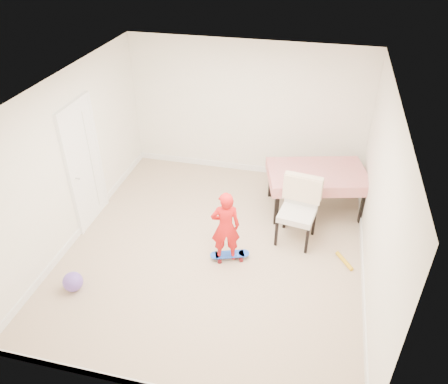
% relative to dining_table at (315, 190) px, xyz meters
% --- Properties ---
extents(ground, '(5.00, 5.00, 0.00)m').
position_rel_dining_table_xyz_m(ground, '(-1.43, -1.45, -0.38)').
color(ground, tan).
rests_on(ground, ground).
extents(ceiling, '(4.50, 5.00, 0.04)m').
position_rel_dining_table_xyz_m(ceiling, '(-1.43, -1.45, 2.20)').
color(ceiling, white).
rests_on(ceiling, wall_back).
extents(wall_back, '(4.50, 0.04, 2.60)m').
position_rel_dining_table_xyz_m(wall_back, '(-1.43, 1.03, 0.92)').
color(wall_back, white).
rests_on(wall_back, ground).
extents(wall_front, '(4.50, 0.04, 2.60)m').
position_rel_dining_table_xyz_m(wall_front, '(-1.43, -3.93, 0.92)').
color(wall_front, white).
rests_on(wall_front, ground).
extents(wall_left, '(0.04, 5.00, 2.60)m').
position_rel_dining_table_xyz_m(wall_left, '(-3.66, -1.45, 0.92)').
color(wall_left, white).
rests_on(wall_left, ground).
extents(wall_right, '(0.04, 5.00, 2.60)m').
position_rel_dining_table_xyz_m(wall_right, '(0.80, -1.45, 0.92)').
color(wall_right, white).
rests_on(wall_right, ground).
extents(door, '(0.11, 0.94, 2.11)m').
position_rel_dining_table_xyz_m(door, '(-3.65, -1.15, 0.64)').
color(door, white).
rests_on(door, ground).
extents(baseboard_back, '(4.50, 0.02, 0.12)m').
position_rel_dining_table_xyz_m(baseboard_back, '(-1.43, 1.04, -0.32)').
color(baseboard_back, white).
rests_on(baseboard_back, ground).
extents(baseboard_left, '(0.02, 5.00, 0.12)m').
position_rel_dining_table_xyz_m(baseboard_left, '(-3.67, -1.45, -0.32)').
color(baseboard_left, white).
rests_on(baseboard_left, ground).
extents(baseboard_right, '(0.02, 5.00, 0.12)m').
position_rel_dining_table_xyz_m(baseboard_right, '(0.81, -1.45, -0.32)').
color(baseboard_right, white).
rests_on(baseboard_right, ground).
extents(dining_table, '(1.84, 1.41, 0.77)m').
position_rel_dining_table_xyz_m(dining_table, '(0.00, 0.00, 0.00)').
color(dining_table, '#AB091C').
rests_on(dining_table, ground).
extents(dining_chair, '(0.69, 0.75, 1.08)m').
position_rel_dining_table_xyz_m(dining_chair, '(-0.24, -0.94, 0.16)').
color(dining_chair, silver).
rests_on(dining_chair, ground).
extents(skateboard, '(0.64, 0.40, 0.09)m').
position_rel_dining_table_xyz_m(skateboard, '(-1.15, -1.62, -0.34)').
color(skateboard, blue).
rests_on(skateboard, ground).
extents(child, '(0.49, 0.39, 1.17)m').
position_rel_dining_table_xyz_m(child, '(-1.21, -1.65, 0.20)').
color(child, red).
rests_on(child, ground).
extents(balloon, '(0.28, 0.28, 0.28)m').
position_rel_dining_table_xyz_m(balloon, '(-3.14, -2.75, -0.24)').
color(balloon, '#6E4EBC').
rests_on(balloon, ground).
extents(foam_toy, '(0.27, 0.37, 0.06)m').
position_rel_dining_table_xyz_m(foam_toy, '(0.55, -1.31, -0.35)').
color(foam_toy, gold).
rests_on(foam_toy, ground).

